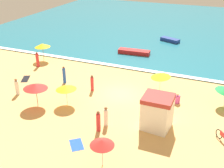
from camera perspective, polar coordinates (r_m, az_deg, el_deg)
The scene contains 21 objects.
ground_plane at distance 26.56m, azimuth 1.82°, elevation -2.10°, with size 60.00×60.00×0.00m, color #E5B26B.
ocean_water at distance 52.12m, azimuth 13.10°, elevation 11.56°, with size 60.00×44.00×0.10m, color teal.
wave_breaker_foam at distance 31.92m, azimuth 5.86°, elevation 3.01°, with size 57.00×0.70×0.01m, color white.
lifeguard_cabana at distance 21.36m, azimuth 9.31°, elevation -5.74°, with size 2.24×2.14×2.75m.
beach_umbrella_2 at distance 26.53m, azimuth 10.04°, elevation 1.78°, with size 2.63×2.62×2.10m.
beach_umbrella_3 at distance 17.45m, azimuth -2.06°, elevation -12.02°, with size 2.06×2.06×1.97m.
beach_umbrella_4 at distance 24.69m, azimuth -15.54°, elevation -0.43°, with size 2.92×2.93×2.20m.
beach_umbrella_5 at distance 24.41m, azimuth -9.48°, elevation -0.69°, with size 2.52×2.51×1.93m.
beach_umbrella_6 at distance 35.18m, azimuth -14.19°, elevation 7.75°, with size 2.28×2.28×2.18m.
parked_bicycle at distance 21.67m, azimuth 22.08°, elevation -10.26°, with size 1.19×1.46×0.76m.
beachgoer_0 at distance 21.65m, azimuth -1.27°, elevation -6.76°, with size 0.47×0.47×1.67m.
beachgoer_1 at distance 27.69m, azimuth -19.04°, elevation -0.60°, with size 0.42×0.42×1.64m.
beachgoer_2 at distance 21.06m, azimuth -2.84°, elevation -7.76°, with size 0.43×0.43×1.74m.
beachgoer_3 at distance 28.86m, azimuth -9.85°, elevation 1.83°, with size 0.44×0.44×1.83m.
beachgoer_4 at distance 26.92m, azimuth -4.13°, elevation 0.13°, with size 0.32×0.32×1.66m.
beachgoer_5 at distance 33.64m, azimuth -15.14°, elevation 4.84°, with size 0.44×0.44×1.84m.
beachgoer_6 at distance 25.54m, azimuth 13.32°, elevation -3.01°, with size 0.49×0.49×0.97m.
beach_towel_0 at distance 31.06m, azimuth -17.43°, elevation 1.02°, with size 1.40×1.87×0.01m.
beach_towel_1 at distance 20.29m, azimuth -7.34°, elevation -12.31°, with size 1.54×1.61×0.01m.
small_boat_0 at distance 36.73m, azimuth 4.56°, elevation 6.65°, with size 4.20×1.42×0.53m.
small_boat_1 at distance 42.61m, azimuth 11.89°, elevation 8.91°, with size 3.02×1.98×0.51m.
Camera 1 is at (8.18, -21.93, 12.54)m, focal length 44.27 mm.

